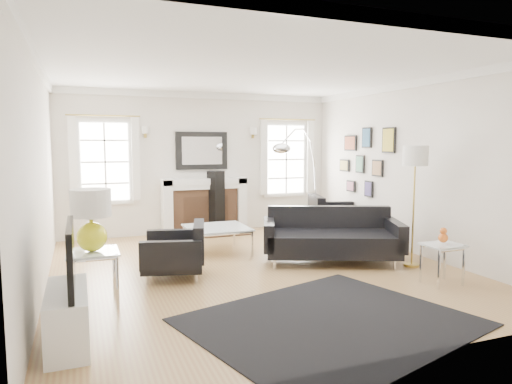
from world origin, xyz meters
name	(u,v)px	position (x,y,z in m)	size (l,w,h in m)	color
floor	(255,269)	(0.00, 0.00, 0.00)	(6.00, 6.00, 0.00)	olive
back_wall	(201,163)	(0.00, 3.00, 1.40)	(5.50, 0.04, 2.80)	silver
front_wall	(391,193)	(0.00, -3.00, 1.40)	(5.50, 0.04, 2.80)	silver
left_wall	(39,177)	(-2.75, 0.00, 1.40)	(0.04, 6.00, 2.80)	silver
right_wall	(413,168)	(2.75, 0.00, 1.40)	(0.04, 6.00, 2.80)	silver
ceiling	(255,70)	(0.00, 0.00, 2.80)	(5.50, 6.00, 0.02)	white
crown_molding	(255,74)	(0.00, 0.00, 2.74)	(5.50, 6.00, 0.12)	white
fireplace	(205,207)	(0.00, 2.79, 0.54)	(1.70, 0.69, 1.11)	white
mantel_mirror	(202,151)	(0.00, 2.95, 1.65)	(1.05, 0.07, 0.75)	black
window_left	(105,162)	(-1.85, 2.95, 1.46)	(1.24, 0.15, 1.62)	white
window_right	(286,159)	(1.85, 2.95, 1.46)	(1.24, 0.15, 1.62)	white
gallery_wall	(365,157)	(2.72, 1.30, 1.53)	(0.04, 1.73, 1.29)	black
tv_unit	(68,308)	(-2.44, -1.70, 0.33)	(0.35, 1.00, 1.09)	white
area_rug	(331,322)	(0.00, -2.13, 0.01)	(2.63, 2.19, 0.01)	black
sofa	(331,238)	(1.24, -0.01, 0.36)	(2.23, 1.64, 0.67)	black
armchair_left	(178,252)	(-1.11, 0.02, 0.34)	(0.99, 1.06, 0.60)	black
armchair_right	(333,219)	(2.13, 1.43, 0.38)	(1.14, 1.22, 0.68)	black
coffee_table	(217,229)	(-0.24, 1.12, 0.40)	(0.98, 0.98, 0.43)	silver
side_table_left	(93,261)	(-2.20, -0.72, 0.50)	(0.55, 0.55, 0.61)	silver
nesting_table	(442,253)	(1.96, -1.54, 0.41)	(0.47, 0.40, 0.52)	silver
gourd_lamp	(91,216)	(-2.20, -0.72, 1.00)	(0.43, 0.43, 0.69)	yellow
orange_vase	(443,236)	(1.96, -1.54, 0.63)	(0.12, 0.12, 0.19)	orange
arc_floor_lamp	(300,177)	(1.57, 1.72, 1.16)	(1.52, 1.41, 2.15)	silver
stick_floor_lamp	(415,162)	(2.20, -0.69, 1.53)	(0.36, 0.36, 1.76)	#A38938
speaker_tower	(216,203)	(0.20, 2.65, 0.63)	(0.25, 0.25, 1.25)	black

